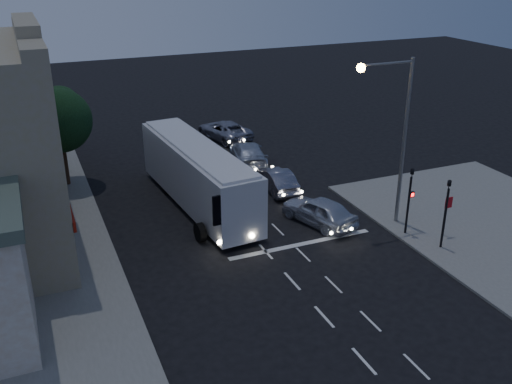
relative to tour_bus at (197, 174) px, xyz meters
name	(u,v)px	position (x,y,z in m)	size (l,w,h in m)	color
ground	(283,271)	(1.40, -8.66, -2.04)	(120.00, 120.00, 0.00)	black
road_markings	(278,236)	(2.69, -5.35, -2.04)	(8.00, 30.55, 0.01)	silver
tour_bus	(197,174)	(0.00, 0.00, 0.00)	(3.57, 12.49, 3.78)	silver
car_suv	(319,211)	(5.41, -4.86, -1.26)	(1.84, 4.58, 1.56)	silver
car_sedan_a	(277,180)	(5.28, 0.34, -1.34)	(1.48, 4.25, 1.40)	slate
car_sedan_b	(248,153)	(5.41, 5.49, -1.27)	(2.18, 5.36, 1.56)	#B1B9C9
car_sedan_c	(224,130)	(5.84, 11.55, -1.31)	(2.43, 5.27, 1.46)	#9192A3
traffic_signal_main	(410,193)	(9.00, -7.88, 0.38)	(0.25, 0.35, 4.10)	black
traffic_signal_side	(446,206)	(9.70, -9.86, 0.38)	(0.18, 0.15, 4.10)	black
regulatory_sign	(447,210)	(10.70, -8.90, -0.45)	(0.45, 0.12, 2.20)	slate
streetlight	(396,125)	(8.75, -6.46, 3.69)	(3.32, 0.44, 9.00)	slate
street_tree	(59,118)	(-6.80, 6.36, 2.45)	(4.00, 4.00, 6.20)	black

